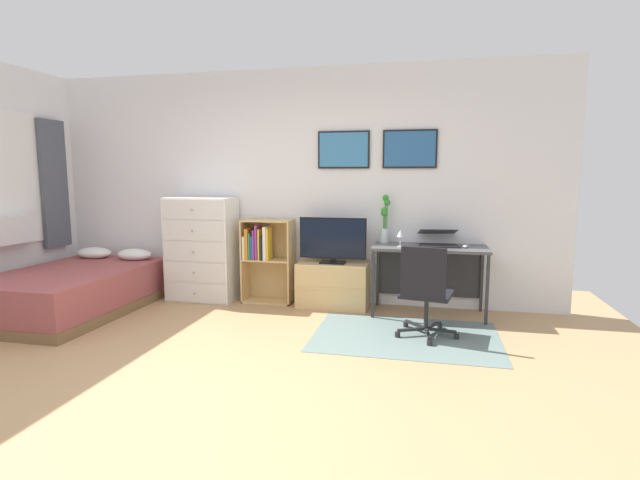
{
  "coord_description": "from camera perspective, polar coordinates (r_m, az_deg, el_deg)",
  "views": [
    {
      "loc": [
        1.53,
        -3.06,
        1.48
      ],
      "look_at": [
        0.51,
        1.5,
        0.85
      ],
      "focal_mm": 26.97,
      "sensor_mm": 36.0,
      "label": 1
    }
  ],
  "objects": [
    {
      "name": "ground_plane",
      "position": [
        3.72,
        -13.27,
        -16.02
      ],
      "size": [
        7.2,
        7.2,
        0.0
      ],
      "primitive_type": "plane",
      "color": "tan"
    },
    {
      "name": "wall_back_with_posters",
      "position": [
        5.69,
        -2.84,
        6.37
      ],
      "size": [
        6.12,
        0.09,
        2.7
      ],
      "color": "white",
      "rests_on": "ground_plane"
    },
    {
      "name": "area_rug",
      "position": [
        4.62,
        10.12,
        -11.14
      ],
      "size": [
        1.7,
        1.2,
        0.01
      ],
      "primitive_type": "cube",
      "color": "slate",
      "rests_on": "ground_plane"
    },
    {
      "name": "bed",
      "position": [
        5.95,
        -27.11,
        -5.27
      ],
      "size": [
        1.29,
        1.98,
        0.59
      ],
      "rotation": [
        0.0,
        0.0,
        -0.0
      ],
      "color": "brown",
      "rests_on": "ground_plane"
    },
    {
      "name": "dresser",
      "position": [
        5.89,
        -13.83,
        -1.05
      ],
      "size": [
        0.8,
        0.46,
        1.23
      ],
      "color": "white",
      "rests_on": "ground_plane"
    },
    {
      "name": "bookshelf",
      "position": [
        5.67,
        -6.63,
        -1.65
      ],
      "size": [
        0.59,
        0.3,
        0.97
      ],
      "color": "tan",
      "rests_on": "ground_plane"
    },
    {
      "name": "tv_stand",
      "position": [
        5.47,
        1.55,
        -5.34
      ],
      "size": [
        0.79,
        0.41,
        0.51
      ],
      "color": "tan",
      "rests_on": "ground_plane"
    },
    {
      "name": "television",
      "position": [
        5.35,
        1.52,
        -0.1
      ],
      "size": [
        0.75,
        0.16,
        0.51
      ],
      "color": "black",
      "rests_on": "tv_stand"
    },
    {
      "name": "desk",
      "position": [
        5.3,
        12.84,
        -2.13
      ],
      "size": [
        1.19,
        0.56,
        0.74
      ],
      "color": "#4C4C4F",
      "rests_on": "ground_plane"
    },
    {
      "name": "office_chair",
      "position": [
        4.48,
        12.36,
        -5.77
      ],
      "size": [
        0.58,
        0.57,
        0.86
      ],
      "rotation": [
        0.0,
        0.0,
        -0.19
      ],
      "color": "#232326",
      "rests_on": "ground_plane"
    },
    {
      "name": "laptop",
      "position": [
        5.3,
        13.88,
        0.11
      ],
      "size": [
        0.45,
        0.48,
        0.17
      ],
      "rotation": [
        0.0,
        0.0,
        0.13
      ],
      "color": "black",
      "rests_on": "desk"
    },
    {
      "name": "computer_mouse",
      "position": [
        5.2,
        16.81,
        -0.71
      ],
      "size": [
        0.06,
        0.1,
        0.03
      ],
      "primitive_type": "ellipsoid",
      "color": "silver",
      "rests_on": "desk"
    },
    {
      "name": "bamboo_vase",
      "position": [
        5.38,
        7.71,
        2.4
      ],
      "size": [
        0.11,
        0.1,
        0.53
      ],
      "color": "silver",
      "rests_on": "desk"
    },
    {
      "name": "wine_glass",
      "position": [
        5.1,
        9.51,
        0.7
      ],
      "size": [
        0.07,
        0.07,
        0.18
      ],
      "color": "silver",
      "rests_on": "desk"
    }
  ]
}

